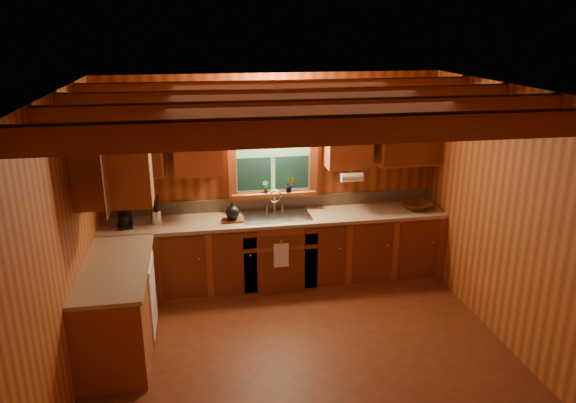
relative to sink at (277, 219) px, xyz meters
The scene contains 20 objects.
room 1.66m from the sink, 90.00° to the right, with size 4.20×4.20×4.20m.
ceiling_beams 2.29m from the sink, 90.00° to the right, with size 4.20×2.54×0.18m.
base_cabinets 0.73m from the sink, 147.14° to the right, with size 4.20×2.22×0.86m.
countertop 0.57m from the sink, 146.97° to the right, with size 4.20×2.24×0.04m.
backsplash 0.31m from the sink, 90.00° to the left, with size 4.20×0.02×0.16m, color tan.
dishwasher_panel 1.79m from the sink, 147.88° to the right, with size 0.02×0.60×0.80m, color white.
upper_cabinets 1.15m from the sink, 162.32° to the right, with size 4.19×1.77×0.78m.
window 0.72m from the sink, 90.00° to the left, with size 1.12×0.08×1.00m.
window_sill 0.34m from the sink, 90.00° to the left, with size 1.06×0.14×0.04m, color brown.
wall_sconce 1.32m from the sink, 90.00° to the left, with size 0.45×0.21×0.17m.
paper_towel_roll 1.06m from the sink, ahead, with size 0.11×0.11×0.27m, color white.
dish_towel 0.48m from the sink, 90.00° to the right, with size 0.18×0.01×0.30m, color white.
sink is the anchor object (origin of this frame).
coffee_maker 1.81m from the sink, behind, with size 0.16×0.20×0.28m.
utensil_crock 1.45m from the sink, behind, with size 0.13×0.13×0.36m.
cutting_board 0.56m from the sink, behind, with size 0.25×0.18×0.02m, color #602A14.
teakettle 0.57m from the sink, behind, with size 0.17×0.17×0.21m.
wicker_basket 1.80m from the sink, ahead, with size 0.38×0.38×0.09m, color #48230C.
potted_plant_left 0.43m from the sink, 117.79° to the left, with size 0.08×0.06×0.16m, color #602A14.
potted_plant_right 0.47m from the sink, 44.28° to the left, with size 0.11×0.09×0.20m, color #602A14.
Camera 1 is at (-0.94, -4.53, 3.14)m, focal length 33.44 mm.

